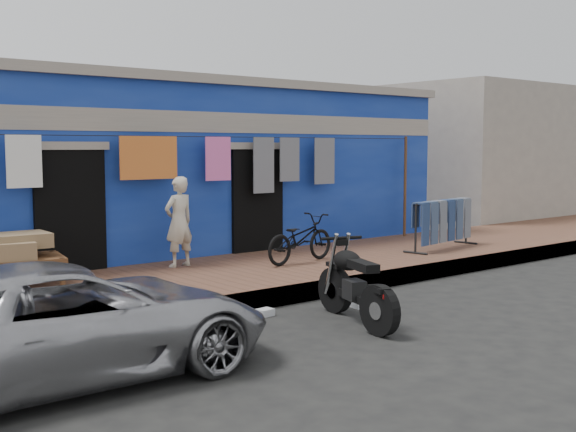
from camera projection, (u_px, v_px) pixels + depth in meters
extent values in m
plane|color=black|center=(391.00, 321.00, 8.84)|extent=(80.00, 80.00, 0.00)
cube|color=brown|center=(247.00, 277.00, 11.15)|extent=(28.00, 3.00, 0.25)
cube|color=gray|center=(308.00, 292.00, 10.03)|extent=(28.00, 0.10, 0.25)
cube|color=navy|center=(127.00, 174.00, 14.10)|extent=(12.00, 5.00, 3.20)
cube|color=#9E9384|center=(192.00, 122.00, 12.12)|extent=(12.00, 0.14, 0.35)
cube|color=#9E9384|center=(125.00, 87.00, 13.93)|extent=(12.20, 5.20, 0.16)
cube|color=black|center=(70.00, 219.00, 10.82)|extent=(1.10, 0.10, 2.10)
cube|color=black|center=(257.00, 207.00, 13.02)|extent=(1.10, 0.10, 2.10)
cube|color=#9E9384|center=(473.00, 155.00, 20.97)|extent=(6.00, 5.00, 3.80)
cylinder|color=brown|center=(405.00, 187.00, 15.14)|extent=(0.06, 0.06, 2.10)
cylinder|color=black|center=(202.00, 137.00, 11.90)|extent=(10.00, 0.01, 0.01)
cube|color=silver|center=(24.00, 161.00, 10.09)|extent=(0.50, 0.02, 0.74)
cube|color=#CC4C26|center=(149.00, 158.00, 11.32)|extent=(1.00, 0.02, 0.68)
cube|color=pink|center=(218.00, 159.00, 12.13)|extent=(0.50, 0.02, 0.74)
cube|color=slate|center=(264.00, 165.00, 12.75)|extent=(0.45, 0.02, 0.99)
cube|color=slate|center=(290.00, 159.00, 13.11)|extent=(0.45, 0.02, 0.79)
cube|color=slate|center=(325.00, 161.00, 13.65)|extent=(0.50, 0.02, 0.87)
imported|color=#A7A6AB|center=(63.00, 320.00, 6.57)|extent=(4.02, 1.88, 1.13)
imported|color=beige|center=(179.00, 222.00, 11.31)|extent=(0.56, 0.41, 1.42)
imported|color=black|center=(300.00, 233.00, 11.74)|extent=(1.54, 0.73, 0.96)
cube|color=silver|center=(265.00, 312.00, 9.12)|extent=(0.21, 0.17, 0.09)
cube|color=silver|center=(353.00, 297.00, 10.09)|extent=(0.17, 0.19, 0.08)
cube|color=silver|center=(359.00, 304.00, 9.61)|extent=(0.21, 0.25, 0.09)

